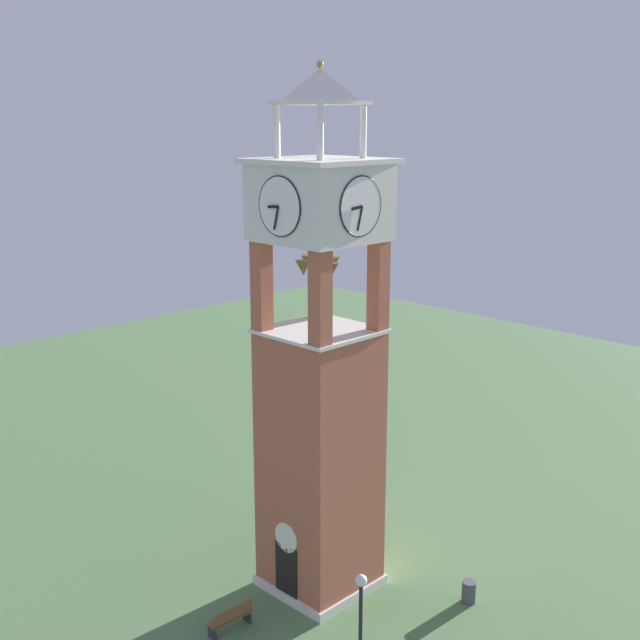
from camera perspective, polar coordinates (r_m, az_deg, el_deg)
ground at (r=31.91m, az=0.00°, el=-17.96°), size 80.00×80.00×0.00m
clock_tower at (r=28.63m, az=-0.00°, el=-4.91°), size 3.96×3.96×18.66m
park_bench at (r=29.40m, az=-6.26°, el=-20.02°), size 0.54×1.62×0.95m
lamp_post at (r=25.80m, az=2.87°, el=-19.58°), size 0.36×0.36×3.78m
trash_bin at (r=31.17m, az=10.39°, el=-18.20°), size 0.52×0.52×0.80m
shrub_near_entry at (r=34.28m, az=3.38°, el=-14.73°), size 1.27×1.27×0.86m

